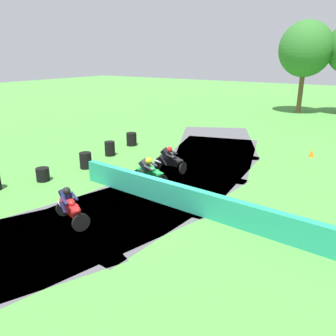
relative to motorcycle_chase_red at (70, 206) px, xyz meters
name	(u,v)px	position (x,y,z in m)	size (l,w,h in m)	color
ground_plane	(150,198)	(0.88, 3.19, -0.66)	(120.00, 120.00, 0.00)	#4C933D
track_asphalt	(127,191)	(-0.39, 3.29, -0.65)	(10.54, 29.56, 0.01)	#515156
safety_barrier	(287,229)	(6.28, 2.80, -0.21)	(0.30, 17.70, 0.90)	#239375
motorcycle_chase_red	(70,206)	(0.00, 0.00, 0.00)	(1.69, 1.14, 1.43)	black
motorcycle_trailing_green	(150,172)	(0.13, 4.20, -0.01)	(1.68, 0.81, 1.43)	black
motorcycle_fourth_black	(170,160)	(-0.16, 6.26, -0.02)	(1.68, 0.87, 1.42)	black
tire_stack_mid_b	(43,174)	(-4.29, 2.12, -0.36)	(0.58, 0.58, 0.60)	black
tire_stack_far	(86,160)	(-4.04, 4.47, -0.26)	(0.59, 0.59, 0.80)	black
tire_stack_extra_a	(110,149)	(-4.58, 6.81, -0.26)	(0.57, 0.57, 0.80)	black
tire_stack_extra_b	(132,139)	(-5.00, 9.22, -0.26)	(0.63, 0.63, 0.80)	black
traffic_cone	(312,153)	(4.93, 12.79, -0.44)	(0.28, 0.28, 0.44)	orange
tree_far_right	(306,49)	(0.55, 27.80, 5.21)	(4.80, 4.80, 8.41)	brown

